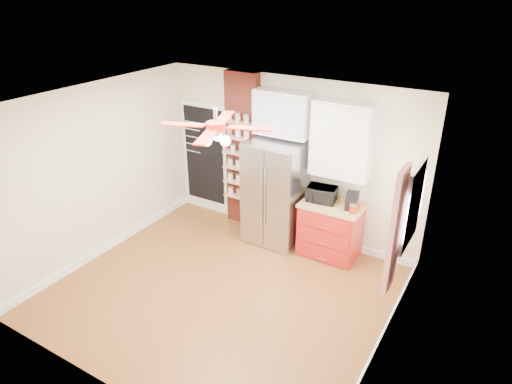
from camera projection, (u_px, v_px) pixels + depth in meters
The scene contains 21 objects.
floor at pixel (222, 291), 6.49m from camera, with size 4.50×4.50×0.00m, color brown.
ceiling at pixel (215, 104), 5.34m from camera, with size 4.50×4.50×0.00m, color white.
wall_back at pixel (289, 159), 7.46m from camera, with size 4.50×0.02×2.70m, color beige.
wall_front at pixel (99, 288), 4.36m from camera, with size 4.50×0.02×2.70m, color beige.
wall_left at pixel (98, 172), 6.95m from camera, with size 0.02×4.00×2.70m, color beige.
wall_right at pixel (392, 256), 4.87m from camera, with size 0.02×4.00×2.70m, color beige.
chalkboard at pixel (205, 155), 8.33m from camera, with size 0.95×0.05×1.95m.
brick_pillar at pixel (243, 151), 7.80m from camera, with size 0.60×0.16×2.70m, color maroon.
fridge at pixel (275, 193), 7.40m from camera, with size 0.90×0.70×1.75m, color #ABABB0.
upper_glass_cabinet at pixel (283, 113), 7.01m from camera, with size 0.90×0.35×0.70m, color white.
red_cabinet at pixel (330, 229), 7.17m from camera, with size 0.94×0.64×0.90m.
upper_shelf_unit at pixel (342, 140), 6.70m from camera, with size 0.90×0.30×1.15m, color white.
window at pixel (413, 206), 5.49m from camera, with size 0.04×0.75×1.05m, color white.
curtain at pixel (395, 232), 5.13m from camera, with size 0.06×0.40×1.55m, color #AD1723.
ceiling_fan at pixel (216, 127), 5.45m from camera, with size 1.40×1.40×0.44m.
toaster_oven at pixel (322, 194), 7.02m from camera, with size 0.44×0.30×0.24m, color black.
coffee_maker at pixel (352, 201), 6.78m from camera, with size 0.18×0.20×0.27m, color black.
canister_left at pixel (353, 209), 6.68m from camera, with size 0.11×0.11×0.13m, color #A12708.
canister_right at pixel (356, 206), 6.78m from camera, with size 0.11×0.11×0.14m, color #A31E09.
pantry_jar_oats at pixel (233, 149), 7.68m from camera, with size 0.09×0.09×0.12m, color #C3BD95.
pantry_jar_beans at pixel (242, 151), 7.60m from camera, with size 0.09×0.09×0.12m, color brown.
Camera 1 is at (3.11, -4.28, 4.04)m, focal length 32.00 mm.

